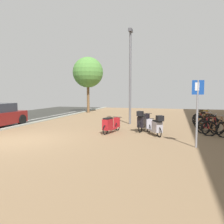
% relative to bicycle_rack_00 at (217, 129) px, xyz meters
% --- Properties ---
extents(ground, '(21.00, 40.00, 0.13)m').
position_rel_bicycle_rack_00_xyz_m(ground, '(-6.56, -3.08, -0.37)').
color(ground, black).
extents(bicycle_rack_00, '(1.28, 0.60, 1.00)m').
position_rel_bicycle_rack_00_xyz_m(bicycle_rack_00, '(0.00, 0.00, 0.00)').
color(bicycle_rack_00, black).
rests_on(bicycle_rack_00, ground).
extents(bicycle_rack_01, '(1.25, 0.48, 0.93)m').
position_rel_bicycle_rack_00_xyz_m(bicycle_rack_01, '(-0.17, 0.64, -0.02)').
color(bicycle_rack_01, black).
rests_on(bicycle_rack_01, ground).
extents(bicycle_rack_02, '(1.28, 0.47, 0.95)m').
position_rel_bicycle_rack_00_xyz_m(bicycle_rack_02, '(-0.05, 1.28, -0.02)').
color(bicycle_rack_02, black).
rests_on(bicycle_rack_02, ground).
extents(bicycle_rack_03, '(1.22, 0.67, 0.95)m').
position_rel_bicycle_rack_00_xyz_m(bicycle_rack_03, '(-0.21, 1.91, -0.02)').
color(bicycle_rack_03, black).
rests_on(bicycle_rack_03, ground).
extents(bicycle_rack_04, '(1.31, 0.48, 0.96)m').
position_rel_bicycle_rack_00_xyz_m(bicycle_rack_04, '(-0.14, 2.55, -0.01)').
color(bicycle_rack_04, black).
rests_on(bicycle_rack_04, ground).
extents(bicycle_rack_05, '(1.28, 0.48, 0.93)m').
position_rel_bicycle_rack_00_xyz_m(bicycle_rack_05, '(-0.18, 3.19, -0.02)').
color(bicycle_rack_05, black).
rests_on(bicycle_rack_05, ground).
extents(bicycle_rack_06, '(1.31, 0.54, 0.98)m').
position_rel_bicycle_rack_00_xyz_m(bicycle_rack_06, '(-0.14, 3.83, -0.01)').
color(bicycle_rack_06, black).
rests_on(bicycle_rack_06, ground).
extents(bicycle_rack_07, '(1.26, 0.48, 0.92)m').
position_rel_bicycle_rack_00_xyz_m(bicycle_rack_07, '(-0.02, 4.47, -0.02)').
color(bicycle_rack_07, black).
rests_on(bicycle_rack_07, ground).
extents(scooter_near, '(0.58, 1.89, 1.08)m').
position_rel_bicycle_rack_00_xyz_m(scooter_near, '(-3.34, 0.59, 0.13)').
color(scooter_near, black).
rests_on(scooter_near, ground).
extents(scooter_mid, '(0.66, 1.77, 0.79)m').
position_rel_bicycle_rack_00_xyz_m(scooter_mid, '(-4.77, -0.41, 0.05)').
color(scooter_mid, black).
rests_on(scooter_mid, ground).
extents(scooter_far, '(1.02, 1.58, 0.97)m').
position_rel_bicycle_rack_00_xyz_m(scooter_far, '(-2.60, -0.42, 0.08)').
color(scooter_far, black).
rests_on(scooter_far, ground).
extents(parking_sign, '(0.40, 0.07, 2.38)m').
position_rel_bicycle_rack_00_xyz_m(parking_sign, '(-1.02, -2.34, 1.13)').
color(parking_sign, gray).
rests_on(parking_sign, ground).
extents(lamp_post, '(0.20, 0.52, 5.72)m').
position_rel_bicycle_rack_00_xyz_m(lamp_post, '(-4.47, 2.95, 2.83)').
color(lamp_post, slate).
rests_on(lamp_post, ground).
extents(street_tree, '(2.86, 2.86, 5.24)m').
position_rel_bicycle_rack_00_xyz_m(street_tree, '(-9.83, 9.57, 3.44)').
color(street_tree, brown).
rests_on(street_tree, ground).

